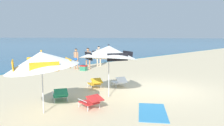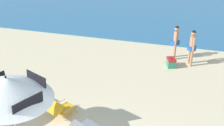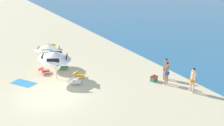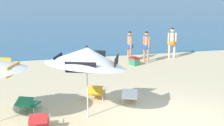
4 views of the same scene
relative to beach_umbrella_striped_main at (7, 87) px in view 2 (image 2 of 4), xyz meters
The scene contains 5 objects.
beach_umbrella_striped_main is the anchor object (origin of this frame).
lounge_chair_beside_umbrella 2.29m from the beach_umbrella_striped_main, 68.40° to the left, with size 0.82×1.01×0.51m.
person_standing_near_shore 8.08m from the beach_umbrella_striped_main, 56.36° to the left, with size 0.40×0.46×1.64m.
person_standing_beside 8.16m from the beach_umbrella_striped_main, 62.82° to the left, with size 0.39×0.47×1.60m.
cooler_box 7.41m from the beach_umbrella_striped_main, 59.66° to the left, with size 0.49×0.58×0.43m.
Camera 2 is at (1.63, -3.82, 5.38)m, focal length 43.02 mm.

